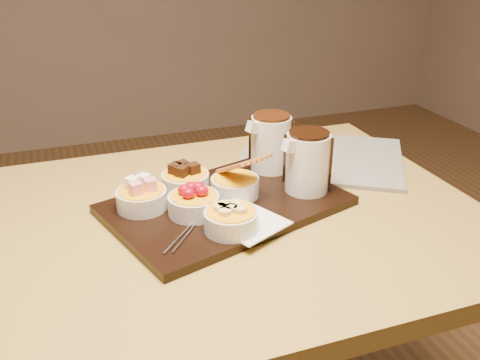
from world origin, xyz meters
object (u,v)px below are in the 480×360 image
object	(u,v)px
dining_table	(186,263)
newspaper	(321,157)
pitcher_milk_chocolate	(271,143)
serving_board	(226,205)
pitcher_dark_chocolate	(308,163)
bowl_strawberries	(194,205)

from	to	relation	value
dining_table	newspaper	world-z (taller)	newspaper
dining_table	pitcher_milk_chocolate	world-z (taller)	pitcher_milk_chocolate
serving_board	newspaper	xyz separation A→B (m)	(0.30, 0.17, -0.00)
pitcher_dark_chocolate	bowl_strawberries	bearing A→B (deg)	167.35
pitcher_milk_chocolate	bowl_strawberries	bearing A→B (deg)	-163.61
dining_table	pitcher_milk_chocolate	bearing A→B (deg)	29.93
serving_board	pitcher_dark_chocolate	size ratio (longest dim) A/B	3.71
dining_table	serving_board	world-z (taller)	serving_board
dining_table	bowl_strawberries	bearing A→B (deg)	-25.77
pitcher_milk_chocolate	pitcher_dark_chocolate	bearing A→B (deg)	-94.40
dining_table	bowl_strawberries	size ratio (longest dim) A/B	12.00
pitcher_dark_chocolate	newspaper	size ratio (longest dim) A/B	0.32
serving_board	newspaper	world-z (taller)	serving_board
bowl_strawberries	pitcher_dark_chocolate	world-z (taller)	pitcher_dark_chocolate
serving_board	dining_table	bearing A→B (deg)	174.64
bowl_strawberries	newspaper	world-z (taller)	bowl_strawberries
pitcher_milk_chocolate	newspaper	xyz separation A→B (m)	(0.16, 0.05, -0.08)
bowl_strawberries	pitcher_dark_chocolate	size ratio (longest dim) A/B	0.81
serving_board	pitcher_milk_chocolate	size ratio (longest dim) A/B	3.71
serving_board	pitcher_milk_chocolate	xyz separation A→B (m)	(0.15, 0.12, 0.07)
dining_table	newspaper	size ratio (longest dim) A/B	3.07
serving_board	bowl_strawberries	bearing A→B (deg)	-176.42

